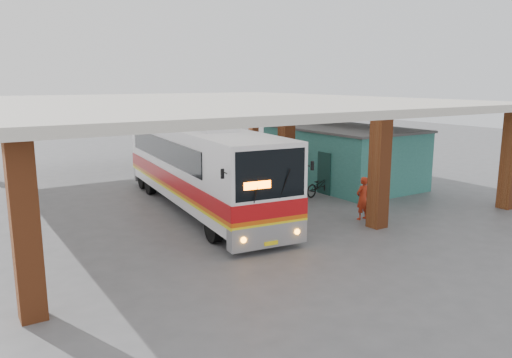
{
  "coord_description": "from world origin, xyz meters",
  "views": [
    {
      "loc": [
        -10.96,
        -16.14,
        5.58
      ],
      "look_at": [
        -0.64,
        0.0,
        1.78
      ],
      "focal_mm": 35.0,
      "sensor_mm": 36.0,
      "label": 1
    }
  ],
  "objects_px": {
    "motorcycle": "(320,185)",
    "coach_bus": "(200,166)",
    "red_chair": "(261,171)",
    "pedestrian": "(362,198)"
  },
  "relations": [
    {
      "from": "coach_bus",
      "to": "pedestrian",
      "type": "height_order",
      "value": "coach_bus"
    },
    {
      "from": "motorcycle",
      "to": "pedestrian",
      "type": "bearing_deg",
      "value": 149.33
    },
    {
      "from": "motorcycle",
      "to": "pedestrian",
      "type": "xyz_separation_m",
      "value": [
        -1.28,
        -4.22,
        0.35
      ]
    },
    {
      "from": "red_chair",
      "to": "motorcycle",
      "type": "bearing_deg",
      "value": -109.44
    },
    {
      "from": "motorcycle",
      "to": "red_chair",
      "type": "bearing_deg",
      "value": -16.34
    },
    {
      "from": "coach_bus",
      "to": "red_chair",
      "type": "relative_size",
      "value": 18.81
    },
    {
      "from": "coach_bus",
      "to": "pedestrian",
      "type": "bearing_deg",
      "value": -40.48
    },
    {
      "from": "coach_bus",
      "to": "motorcycle",
      "type": "distance_m",
      "value": 6.31
    },
    {
      "from": "motorcycle",
      "to": "coach_bus",
      "type": "bearing_deg",
      "value": 68.37
    },
    {
      "from": "coach_bus",
      "to": "motorcycle",
      "type": "relative_size",
      "value": 6.66
    }
  ]
}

